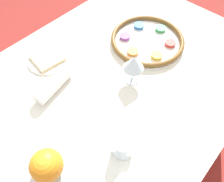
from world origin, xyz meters
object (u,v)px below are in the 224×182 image
object	(u,v)px
fruit_stand	(52,171)
bread_plate	(48,59)
wine_glass	(134,64)
orange_fruit	(46,165)
cup_mid	(123,146)
napkin_roll	(53,85)
seder_plate	(147,40)

from	to	relation	value
fruit_stand	bread_plate	world-z (taller)	fruit_stand
wine_glass	orange_fruit	xyz separation A→B (m)	(0.43, 0.09, 0.07)
wine_glass	cup_mid	world-z (taller)	wine_glass
napkin_roll	cup_mid	world-z (taller)	cup_mid
napkin_roll	cup_mid	size ratio (longest dim) A/B	2.25
orange_fruit	napkin_roll	xyz separation A→B (m)	(-0.20, -0.27, -0.13)
fruit_stand	napkin_roll	distance (m)	0.34
orange_fruit	fruit_stand	bearing A→B (deg)	-96.50
bread_plate	napkin_roll	world-z (taller)	napkin_roll
fruit_stand	orange_fruit	xyz separation A→B (m)	(0.00, 0.01, 0.06)
bread_plate	napkin_roll	xyz separation A→B (m)	(0.07, 0.13, 0.02)
seder_plate	fruit_stand	world-z (taller)	fruit_stand
wine_glass	cup_mid	bearing A→B (deg)	33.53
orange_fruit	bread_plate	size ratio (longest dim) A/B	0.47
wine_glass	bread_plate	size ratio (longest dim) A/B	0.73
wine_glass	fruit_stand	xyz separation A→B (m)	(0.43, 0.08, 0.01)
seder_plate	wine_glass	size ratio (longest dim) A/B	2.63
cup_mid	fruit_stand	bearing A→B (deg)	-21.67
wine_glass	orange_fruit	world-z (taller)	orange_fruit
napkin_roll	fruit_stand	bearing A→B (deg)	53.57
seder_plate	orange_fruit	bearing A→B (deg)	14.90
orange_fruit	cup_mid	world-z (taller)	orange_fruit
fruit_stand	orange_fruit	distance (m)	0.06
fruit_stand	cup_mid	distance (m)	0.21
bread_plate	seder_plate	bearing A→B (deg)	146.62
seder_plate	napkin_roll	bearing A→B (deg)	-13.43
bread_plate	cup_mid	size ratio (longest dim) A/B	2.19
fruit_stand	cup_mid	world-z (taller)	fruit_stand
wine_glass	bread_plate	xyz separation A→B (m)	(0.16, -0.32, -0.08)
seder_plate	cup_mid	distance (m)	0.50
wine_glass	seder_plate	bearing A→B (deg)	-158.05
wine_glass	fruit_stand	distance (m)	0.43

